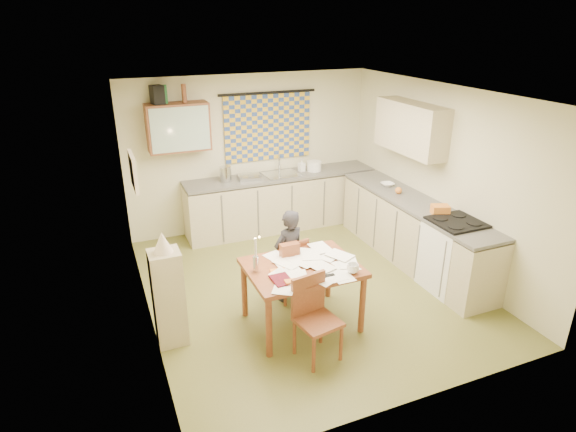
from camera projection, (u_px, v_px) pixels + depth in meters
name	position (u px, v px, depth m)	size (l,w,h in m)	color
floor	(307.00, 287.00, 6.36)	(4.00, 4.50, 0.02)	brown
ceiling	(310.00, 92.00, 5.39)	(4.00, 4.50, 0.02)	white
wall_back	(250.00, 153.00, 7.81)	(4.00, 0.02, 2.50)	beige
wall_front	(423.00, 285.00, 3.95)	(4.00, 0.02, 2.50)	beige
wall_left	(139.00, 222.00, 5.17)	(0.02, 4.50, 2.50)	beige
wall_right	(441.00, 178.00, 6.59)	(0.02, 4.50, 2.50)	beige
window_blind	(268.00, 127.00, 7.72)	(1.45, 0.03, 1.05)	navy
curtain_rod	(268.00, 93.00, 7.50)	(0.04, 0.04, 1.60)	black
wall_cabinet	(178.00, 127.00, 7.04)	(0.90, 0.34, 0.70)	brown
wall_cabinet_glass	(180.00, 129.00, 6.89)	(0.84, 0.02, 0.64)	#99B2A5
upper_cabinet_right	(411.00, 128.00, 6.76)	(0.34, 1.30, 0.70)	tan
framed_print	(133.00, 171.00, 5.35)	(0.04, 0.50, 0.40)	beige
print_canvas	(136.00, 171.00, 5.36)	(0.01, 0.42, 0.32)	silver
counter_back	(285.00, 201.00, 8.02)	(3.30, 0.62, 0.92)	tan
counter_right	(413.00, 232.00, 6.86)	(0.62, 2.95, 0.92)	tan
stove	(452.00, 255.00, 6.15)	(0.61, 0.61, 0.95)	white
sink	(281.00, 177.00, 7.83)	(0.55, 0.45, 0.10)	silver
tap	(279.00, 163.00, 7.93)	(0.03, 0.03, 0.28)	silver
dish_rack	(249.00, 177.00, 7.61)	(0.35, 0.30, 0.06)	silver
kettle	(226.00, 174.00, 7.44)	(0.18, 0.18, 0.24)	silver
mixing_bowl	(314.00, 166.00, 7.99)	(0.24, 0.24, 0.16)	white
soap_bottle	(302.00, 165.00, 7.95)	(0.11, 0.11, 0.21)	white
bowl	(387.00, 184.00, 7.29)	(0.21, 0.21, 0.05)	white
orange_bag	(440.00, 210.00, 6.23)	(0.22, 0.16, 0.12)	orange
fruit_orange	(398.00, 190.00, 6.95)	(0.10, 0.10, 0.10)	orange
speaker	(157.00, 95.00, 6.76)	(0.16, 0.20, 0.26)	black
bottle_green	(165.00, 94.00, 6.80)	(0.07, 0.07, 0.26)	#195926
bottle_brown	(184.00, 93.00, 6.90)	(0.07, 0.07, 0.26)	brown
dining_table	(302.00, 295.00, 5.45)	(1.23, 0.94, 0.75)	brown
chair_far	(289.00, 279.00, 6.02)	(0.45, 0.45, 0.82)	brown
chair_near	(317.00, 334.00, 4.95)	(0.47, 0.47, 0.89)	brown
person	(289.00, 256.00, 5.85)	(0.50, 0.40, 1.20)	black
shelf_stand	(169.00, 298.00, 5.08)	(0.32, 0.30, 1.09)	tan
lampshade	(162.00, 242.00, 4.83)	(0.20, 0.20, 0.22)	beige
letter_rack	(290.00, 250.00, 5.49)	(0.22, 0.10, 0.16)	brown
mug	(353.00, 268.00, 5.14)	(0.15, 0.15, 0.10)	white
magazine	(273.00, 282.00, 4.96)	(0.20, 0.26, 0.02)	maroon
book	(272.00, 275.00, 5.10)	(0.20, 0.25, 0.02)	orange
orange_box	(291.00, 282.00, 4.94)	(0.12, 0.08, 0.04)	orange
eyeglasses	(329.00, 276.00, 5.08)	(0.13, 0.04, 0.02)	black
candle_holder	(256.00, 264.00, 5.16)	(0.06, 0.06, 0.18)	silver
candle	(256.00, 248.00, 5.07)	(0.02, 0.02, 0.22)	white
candle_flame	(259.00, 237.00, 5.02)	(0.02, 0.02, 0.02)	#FFCC66
papers	(312.00, 264.00, 5.31)	(1.17, 1.01, 0.03)	white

